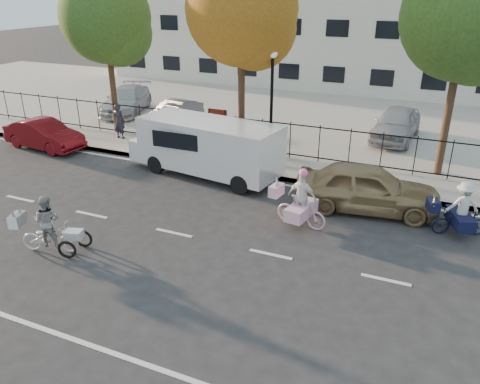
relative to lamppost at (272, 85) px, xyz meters
The scene contains 22 objects.
ground 7.50m from the lamppost, 94.21° to the right, with size 120.00×120.00×0.00m, color #333334.
road_markings 7.49m from the lamppost, 94.21° to the right, with size 60.00×9.52×0.01m, color silver, non-canonical shape.
curb 3.54m from the lamppost, 105.95° to the right, with size 60.00×0.10×0.15m, color #A8A399.
sidewalk 3.16m from the lamppost, 125.54° to the right, with size 60.00×2.20×0.15m, color #A8A399.
parking_lot 8.76m from the lamppost, 93.49° to the left, with size 60.00×15.60×0.15m, color #A8A399.
iron_fence 2.30m from the lamppost, 141.34° to the left, with size 58.00×0.06×1.50m, color black, non-canonical shape.
building 18.21m from the lamppost, 91.57° to the left, with size 34.00×10.00×6.00m, color silver.
lamppost is the anchor object (origin of this frame).
street_sign 2.90m from the lamppost, behind, with size 0.85×0.06×1.80m.
zebra_trike 9.79m from the lamppost, 108.56° to the right, with size 1.91×1.17×1.64m.
unicorn_bike 6.11m from the lamppost, 60.88° to the right, with size 1.86×1.32×1.84m.
bull_bike 8.30m from the lamppost, 27.07° to the right, with size 1.81×1.28×1.63m.
white_van 3.46m from the lamppost, 126.20° to the right, with size 6.13×2.76×2.09m.
red_sedan 10.27m from the lamppost, 166.58° to the right, with size 1.34×3.84×1.27m, color #620B10.
gold_sedan 5.78m from the lamppost, 34.62° to the right, with size 1.80×4.47×1.52m, color #9E8055.
pedestrian 7.60m from the lamppost, behind, with size 0.59×0.39×1.61m, color black.
lot_car_a 10.93m from the lamppost, 157.88° to the left, with size 1.91×4.70×1.36m, color #B7BABF.
lot_car_c 7.18m from the lamppost, 155.43° to the left, with size 1.24×3.57×1.18m, color #53545B.
lot_car_d 6.78m from the lamppost, 47.11° to the left, with size 1.72×4.28×1.46m, color #A3A4AB.
tree_west 8.24m from the lamppost, behind, with size 4.00×4.00×7.33m.
tree_mid 2.88m from the lamppost, 156.48° to the left, with size 4.35×4.35×7.97m.
tree_east 6.98m from the lamppost, ahead, with size 4.26×4.26×7.81m.
Camera 1 is at (6.52, -10.23, 6.61)m, focal length 35.00 mm.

